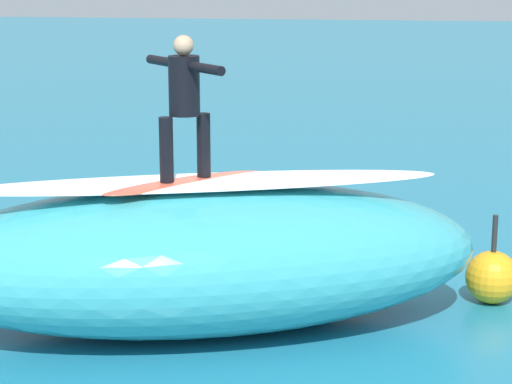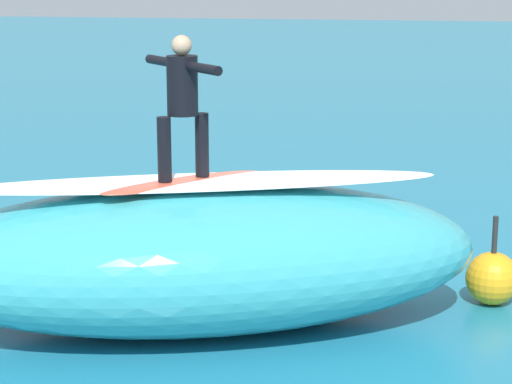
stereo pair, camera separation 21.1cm
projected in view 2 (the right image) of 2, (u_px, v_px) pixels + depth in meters
ground_plane at (229, 277)px, 14.04m from camera, size 120.00×120.00×0.00m
wave_crest at (199, 257)px, 11.97m from camera, size 7.47×4.87×1.79m
wave_foam_lip at (198, 182)px, 11.75m from camera, size 5.91×2.79×0.08m
surfboard_riding at (184, 182)px, 11.73m from camera, size 1.96×1.89×0.09m
surfer_riding at (182, 96)px, 11.49m from camera, size 1.19×1.25×1.71m
surfboard_paddling at (313, 258)px, 14.79m from camera, size 1.53×1.90×0.08m
surfer_paddling at (319, 246)px, 14.84m from camera, size 1.11×1.47×0.30m
buoy_marker at (492, 278)px, 12.88m from camera, size 0.70×0.70×1.20m
foam_patch_near at (78, 220)px, 16.88m from camera, size 0.57×0.53×0.10m
foam_patch_mid at (309, 302)px, 12.87m from camera, size 0.94×1.07×0.09m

